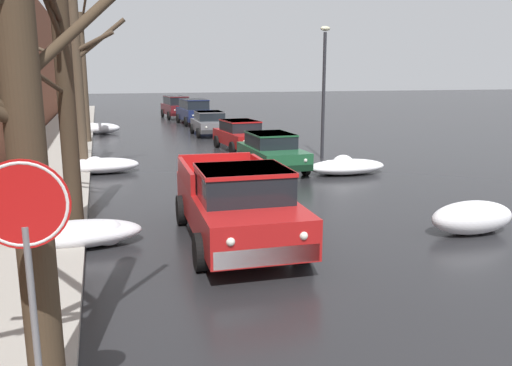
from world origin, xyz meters
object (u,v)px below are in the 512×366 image
bare_tree_mid_block (78,70)px  bare_tree_at_the_corner (7,88)px  sedan_grey_parked_far_down_block (210,123)px  stop_sign_at_corner (26,236)px  suv_darkblue_queued_behind_truck (194,111)px  street_lamp_post (324,85)px  bare_tree_second_along_sidewalk (61,69)px  suv_maroon_at_far_intersection (176,106)px  sedan_green_parked_kerbside_close (272,151)px  sedan_red_parked_kerbside_mid (241,134)px  pickup_truck_red_approaching_near_lane (237,203)px  bare_tree_far_down_block (82,74)px

bare_tree_mid_block → bare_tree_at_the_corner: bearing=-90.5°
sedan_grey_parked_far_down_block → stop_sign_at_corner: bearing=-105.1°
suv_darkblue_queued_behind_truck → street_lamp_post: size_ratio=0.86×
bare_tree_second_along_sidewalk → suv_maroon_at_far_intersection: bare_tree_second_along_sidewalk is taller
sedan_green_parked_kerbside_close → sedan_red_parked_kerbside_mid: 5.58m
bare_tree_mid_block → sedan_green_parked_kerbside_close: bearing=-14.8°
sedan_green_parked_kerbside_close → stop_sign_at_corner: bearing=-116.4°
bare_tree_mid_block → street_lamp_post: bare_tree_mid_block is taller
bare_tree_at_the_corner → bare_tree_second_along_sidewalk: 6.94m
sedan_grey_parked_far_down_block → suv_darkblue_queued_behind_truck: bearing=87.4°
bare_tree_mid_block → pickup_truck_red_approaching_near_lane: bare_tree_mid_block is taller
bare_tree_far_down_block → bare_tree_second_along_sidewalk: bearing=-90.0°
sedan_red_parked_kerbside_mid → street_lamp_post: 4.98m
bare_tree_mid_block → sedan_red_parked_kerbside_mid: size_ratio=1.67×
sedan_red_parked_kerbside_mid → pickup_truck_red_approaching_near_lane: bearing=-105.7°
bare_tree_far_down_block → stop_sign_at_corner: bearing=-89.8°
bare_tree_far_down_block → suv_darkblue_queued_behind_truck: bare_tree_far_down_block is taller
sedan_green_parked_kerbside_close → sedan_red_parked_kerbside_mid: bearing=86.7°
pickup_truck_red_approaching_near_lane → stop_sign_at_corner: 6.89m
sedan_grey_parked_far_down_block → bare_tree_at_the_corner: bearing=-105.9°
sedan_red_parked_kerbside_mid → suv_darkblue_queued_behind_truck: size_ratio=0.87×
sedan_green_parked_kerbside_close → suv_maroon_at_far_intersection: (-0.03, 24.76, 0.24)m
sedan_red_parked_kerbside_mid → bare_tree_second_along_sidewalk: bearing=-121.9°
pickup_truck_red_approaching_near_lane → sedan_green_parked_kerbside_close: 8.56m
bare_tree_second_along_sidewalk → pickup_truck_red_approaching_near_lane: (3.44, -1.84, -2.82)m
suv_darkblue_queued_behind_truck → stop_sign_at_corner: stop_sign_at_corner is taller
bare_tree_mid_block → stop_sign_at_corner: bare_tree_mid_block is taller
suv_darkblue_queued_behind_truck → stop_sign_at_corner: (-7.26, -32.80, 1.28)m
bare_tree_far_down_block → stop_sign_at_corner: size_ratio=2.56×
suv_darkblue_queued_behind_truck → sedan_red_parked_kerbside_mid: bearing=-90.6°
bare_tree_second_along_sidewalk → sedan_red_parked_kerbside_mid: bearing=58.1°
street_lamp_post → bare_tree_second_along_sidewalk: bearing=-140.6°
bare_tree_second_along_sidewalk → bare_tree_mid_block: bare_tree_second_along_sidewalk is taller
bare_tree_second_along_sidewalk → sedan_red_parked_kerbside_mid: 13.95m
sedan_green_parked_kerbside_close → stop_sign_at_corner: size_ratio=1.37×
bare_tree_at_the_corner → stop_sign_at_corner: 1.43m
bare_tree_far_down_block → street_lamp_post: 12.61m
bare_tree_second_along_sidewalk → suv_maroon_at_far_intersection: size_ratio=1.51×
bare_tree_second_along_sidewalk → bare_tree_mid_block: 7.81m
sedan_red_parked_kerbside_mid → suv_darkblue_queued_behind_truck: bearing=89.4°
bare_tree_at_the_corner → sedan_green_parked_kerbside_close: 14.94m
sedan_green_parked_kerbside_close → bare_tree_second_along_sidewalk: bearing=-138.9°
bare_tree_mid_block → bare_tree_far_down_block: bearing=90.5°
bare_tree_second_along_sidewalk → street_lamp_post: bare_tree_second_along_sidewalk is taller
sedan_red_parked_kerbside_mid → suv_maroon_at_far_intersection: (-0.35, 19.20, 0.24)m
bare_tree_at_the_corner → bare_tree_far_down_block: size_ratio=0.88×
bare_tree_at_the_corner → bare_tree_second_along_sidewalk: bearing=89.5°
sedan_grey_parked_far_down_block → bare_tree_mid_block: bearing=-124.4°
pickup_truck_red_approaching_near_lane → sedan_grey_parked_far_down_block: bearing=79.8°
bare_tree_far_down_block → suv_darkblue_queued_behind_truck: bearing=51.4°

